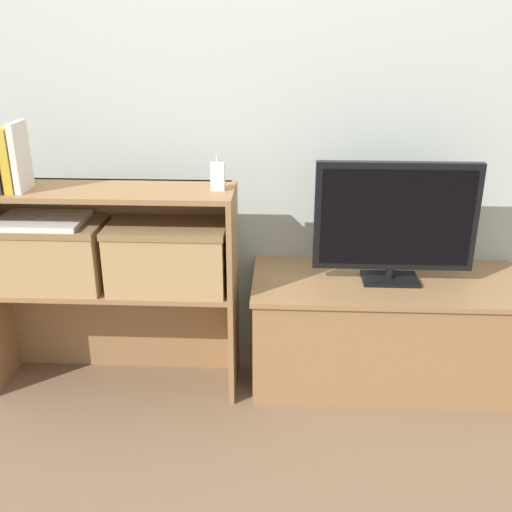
{
  "coord_description": "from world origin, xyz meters",
  "views": [
    {
      "loc": [
        0.1,
        -1.97,
        1.43
      ],
      "look_at": [
        0.0,
        0.14,
        0.58
      ],
      "focal_mm": 42.0,
      "sensor_mm": 36.0,
      "label": 1
    }
  ],
  "objects_px": {
    "tv_stand": "(385,330)",
    "baby_monitor": "(218,176)",
    "laptop": "(41,220)",
    "storage_basket_left": "(46,252)",
    "storage_basket_right": "(168,254)",
    "tv": "(395,220)",
    "book_mustard": "(11,159)",
    "book_charcoal": "(1,163)",
    "book_ivory": "(20,157)"
  },
  "relations": [
    {
      "from": "baby_monitor",
      "to": "storage_basket_right",
      "type": "distance_m",
      "value": 0.36
    },
    {
      "from": "tv_stand",
      "to": "storage_basket_right",
      "type": "xyz_separation_m",
      "value": [
        -0.87,
        -0.1,
        0.36
      ]
    },
    {
      "from": "baby_monitor",
      "to": "storage_basket_right",
      "type": "relative_size",
      "value": 0.29
    },
    {
      "from": "storage_basket_left",
      "to": "laptop",
      "type": "distance_m",
      "value": 0.13
    },
    {
      "from": "laptop",
      "to": "tv",
      "type": "bearing_deg",
      "value": 4.16
    },
    {
      "from": "book_mustard",
      "to": "laptop",
      "type": "distance_m",
      "value": 0.25
    },
    {
      "from": "tv_stand",
      "to": "laptop",
      "type": "relative_size",
      "value": 3.37
    },
    {
      "from": "book_charcoal",
      "to": "tv_stand",
      "type": "bearing_deg",
      "value": 4.8
    },
    {
      "from": "baby_monitor",
      "to": "laptop",
      "type": "distance_m",
      "value": 0.69
    },
    {
      "from": "book_charcoal",
      "to": "storage_basket_left",
      "type": "distance_m",
      "value": 0.37
    },
    {
      "from": "book_charcoal",
      "to": "baby_monitor",
      "type": "height_order",
      "value": "book_charcoal"
    },
    {
      "from": "book_charcoal",
      "to": "book_ivory",
      "type": "bearing_deg",
      "value": 0.0
    },
    {
      "from": "book_charcoal",
      "to": "book_ivory",
      "type": "distance_m",
      "value": 0.08
    },
    {
      "from": "tv_stand",
      "to": "laptop",
      "type": "distance_m",
      "value": 1.43
    },
    {
      "from": "tv_stand",
      "to": "storage_basket_left",
      "type": "distance_m",
      "value": 1.39
    },
    {
      "from": "book_charcoal",
      "to": "baby_monitor",
      "type": "relative_size",
      "value": 1.54
    },
    {
      "from": "tv",
      "to": "book_mustard",
      "type": "distance_m",
      "value": 1.44
    },
    {
      "from": "book_charcoal",
      "to": "storage_basket_right",
      "type": "bearing_deg",
      "value": 2.22
    },
    {
      "from": "book_mustard",
      "to": "book_charcoal",
      "type": "bearing_deg",
      "value": 180.0
    },
    {
      "from": "tv_stand",
      "to": "tv",
      "type": "height_order",
      "value": "tv"
    },
    {
      "from": "tv",
      "to": "baby_monitor",
      "type": "xyz_separation_m",
      "value": [
        -0.67,
        -0.08,
        0.18
      ]
    },
    {
      "from": "book_mustard",
      "to": "storage_basket_left",
      "type": "distance_m",
      "value": 0.37
    },
    {
      "from": "storage_basket_left",
      "to": "storage_basket_right",
      "type": "relative_size",
      "value": 1.0
    },
    {
      "from": "tv",
      "to": "book_ivory",
      "type": "height_order",
      "value": "book_ivory"
    },
    {
      "from": "book_charcoal",
      "to": "storage_basket_left",
      "type": "height_order",
      "value": "book_charcoal"
    },
    {
      "from": "storage_basket_left",
      "to": "tv",
      "type": "bearing_deg",
      "value": 4.16
    },
    {
      "from": "storage_basket_right",
      "to": "laptop",
      "type": "relative_size",
      "value": 1.39
    },
    {
      "from": "book_charcoal",
      "to": "book_mustard",
      "type": "relative_size",
      "value": 0.87
    },
    {
      "from": "tv_stand",
      "to": "laptop",
      "type": "height_order",
      "value": "laptop"
    },
    {
      "from": "storage_basket_left",
      "to": "tv_stand",
      "type": "bearing_deg",
      "value": 4.23
    },
    {
      "from": "book_ivory",
      "to": "storage_basket_right",
      "type": "relative_size",
      "value": 0.55
    },
    {
      "from": "tv_stand",
      "to": "book_ivory",
      "type": "distance_m",
      "value": 1.56
    },
    {
      "from": "baby_monitor",
      "to": "storage_basket_right",
      "type": "height_order",
      "value": "baby_monitor"
    },
    {
      "from": "tv_stand",
      "to": "book_ivory",
      "type": "xyz_separation_m",
      "value": [
        -1.37,
        -0.12,
        0.74
      ]
    },
    {
      "from": "book_ivory",
      "to": "book_mustard",
      "type": "bearing_deg",
      "value": 180.0
    },
    {
      "from": "tv",
      "to": "book_mustard",
      "type": "bearing_deg",
      "value": -175.13
    },
    {
      "from": "tv_stand",
      "to": "book_charcoal",
      "type": "height_order",
      "value": "book_charcoal"
    },
    {
      "from": "book_charcoal",
      "to": "book_ivory",
      "type": "xyz_separation_m",
      "value": [
        0.07,
        0.0,
        0.02
      ]
    },
    {
      "from": "book_charcoal",
      "to": "tv",
      "type": "bearing_deg",
      "value": 4.74
    },
    {
      "from": "book_ivory",
      "to": "book_charcoal",
      "type": "bearing_deg",
      "value": 180.0
    },
    {
      "from": "tv_stand",
      "to": "baby_monitor",
      "type": "distance_m",
      "value": 0.95
    },
    {
      "from": "tv",
      "to": "book_mustard",
      "type": "relative_size",
      "value": 2.68
    },
    {
      "from": "book_mustard",
      "to": "book_ivory",
      "type": "bearing_deg",
      "value": 0.0
    },
    {
      "from": "storage_basket_left",
      "to": "laptop",
      "type": "height_order",
      "value": "laptop"
    },
    {
      "from": "tv",
      "to": "storage_basket_right",
      "type": "height_order",
      "value": "tv"
    },
    {
      "from": "tv",
      "to": "book_charcoal",
      "type": "distance_m",
      "value": 1.47
    },
    {
      "from": "book_mustard",
      "to": "tv",
      "type": "bearing_deg",
      "value": 4.87
    },
    {
      "from": "baby_monitor",
      "to": "laptop",
      "type": "bearing_deg",
      "value": -178.72
    },
    {
      "from": "laptop",
      "to": "storage_basket_left",
      "type": "bearing_deg",
      "value": 172.87
    },
    {
      "from": "book_ivory",
      "to": "storage_basket_right",
      "type": "distance_m",
      "value": 0.63
    }
  ]
}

